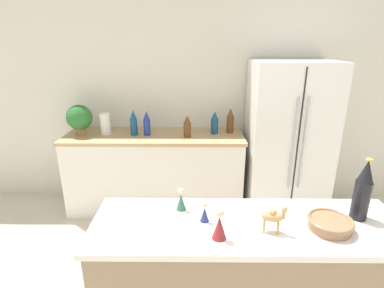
% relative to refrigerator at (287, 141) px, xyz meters
% --- Properties ---
extents(wall_back, '(8.00, 0.06, 2.55)m').
position_rel_refrigerator_xyz_m(wall_back, '(-0.96, 0.39, 0.41)').
color(wall_back, silver).
rests_on(wall_back, ground_plane).
extents(back_counter, '(2.01, 0.63, 0.92)m').
position_rel_refrigerator_xyz_m(back_counter, '(-1.48, 0.06, -0.40)').
color(back_counter, silver).
rests_on(back_counter, ground_plane).
extents(refrigerator, '(0.86, 0.70, 1.73)m').
position_rel_refrigerator_xyz_m(refrigerator, '(0.00, 0.00, 0.00)').
color(refrigerator, white).
rests_on(refrigerator, ground_plane).
extents(potted_plant, '(0.28, 0.28, 0.34)m').
position_rel_refrigerator_xyz_m(potted_plant, '(-2.30, 0.05, 0.24)').
color(potted_plant, '#9E6B47').
rests_on(potted_plant, back_counter).
extents(paper_towel_roll, '(0.11, 0.11, 0.24)m').
position_rel_refrigerator_xyz_m(paper_towel_roll, '(-2.03, 0.08, 0.17)').
color(paper_towel_roll, white).
rests_on(paper_towel_roll, back_counter).
extents(back_bottle_0, '(0.08, 0.08, 0.27)m').
position_rel_refrigerator_xyz_m(back_bottle_0, '(-0.80, 0.11, 0.18)').
color(back_bottle_0, navy).
rests_on(back_bottle_0, back_counter).
extents(back_bottle_1, '(0.08, 0.08, 0.30)m').
position_rel_refrigerator_xyz_m(back_bottle_1, '(-0.62, 0.15, 0.19)').
color(back_bottle_1, brown).
rests_on(back_bottle_1, back_counter).
extents(back_bottle_2, '(0.08, 0.08, 0.28)m').
position_rel_refrigerator_xyz_m(back_bottle_2, '(-1.56, 0.04, 0.19)').
color(back_bottle_2, navy).
rests_on(back_bottle_2, back_counter).
extents(back_bottle_3, '(0.08, 0.08, 0.25)m').
position_rel_refrigerator_xyz_m(back_bottle_3, '(-1.11, -0.02, 0.17)').
color(back_bottle_3, brown).
rests_on(back_bottle_3, back_counter).
extents(back_bottle_4, '(0.08, 0.08, 0.29)m').
position_rel_refrigerator_xyz_m(back_bottle_4, '(-1.70, 0.05, 0.19)').
color(back_bottle_4, navy).
rests_on(back_bottle_4, back_counter).
extents(wine_bottle, '(0.09, 0.09, 0.34)m').
position_rel_refrigerator_xyz_m(wine_bottle, '(-0.15, -1.75, 0.31)').
color(wine_bottle, black).
rests_on(wine_bottle, bar_counter).
extents(fruit_bowl, '(0.23, 0.23, 0.06)m').
position_rel_refrigerator_xyz_m(fruit_bowl, '(-0.34, -1.85, 0.18)').
color(fruit_bowl, '#8C6647').
rests_on(fruit_bowl, bar_counter).
extents(camel_figurine, '(0.13, 0.08, 0.15)m').
position_rel_refrigerator_xyz_m(camel_figurine, '(-0.64, -1.88, 0.24)').
color(camel_figurine, tan).
rests_on(camel_figurine, bar_counter).
extents(wise_man_figurine_blue, '(0.05, 0.05, 0.11)m').
position_rel_refrigerator_xyz_m(wise_man_figurine_blue, '(-0.97, -1.79, 0.20)').
color(wise_man_figurine_blue, navy).
rests_on(wise_man_figurine_blue, bar_counter).
extents(wise_man_figurine_crimson, '(0.06, 0.06, 0.13)m').
position_rel_refrigerator_xyz_m(wise_man_figurine_crimson, '(-1.10, -1.67, 0.20)').
color(wise_man_figurine_crimson, '#33664C').
rests_on(wise_man_figurine_crimson, bar_counter).
extents(wise_man_figurine_purple, '(0.07, 0.07, 0.16)m').
position_rel_refrigerator_xyz_m(wise_man_figurine_purple, '(-0.91, -1.93, 0.22)').
color(wise_man_figurine_purple, maroon).
rests_on(wise_man_figurine_purple, bar_counter).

